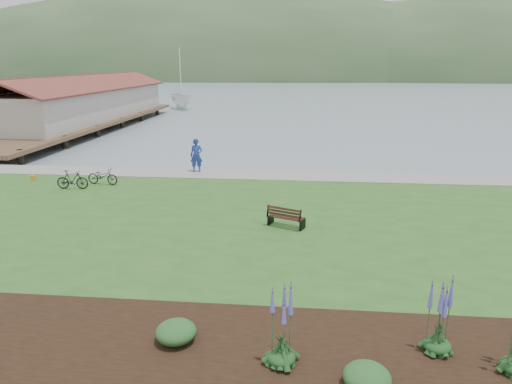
{
  "coord_description": "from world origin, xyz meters",
  "views": [
    {
      "loc": [
        2.18,
        -18.31,
        6.63
      ],
      "look_at": [
        0.35,
        0.28,
        1.3
      ],
      "focal_mm": 32.0,
      "sensor_mm": 36.0,
      "label": 1
    }
  ],
  "objects_px": {
    "park_bench": "(285,217)",
    "bicycle_a": "(103,176)",
    "person": "(196,153)",
    "sailboat": "(182,109)"
  },
  "relations": [
    {
      "from": "park_bench",
      "to": "bicycle_a",
      "type": "height_order",
      "value": "park_bench"
    },
    {
      "from": "bicycle_a",
      "to": "sailboat",
      "type": "height_order",
      "value": "sailboat"
    },
    {
      "from": "park_bench",
      "to": "sailboat",
      "type": "distance_m",
      "value": 52.2
    },
    {
      "from": "person",
      "to": "sailboat",
      "type": "bearing_deg",
      "value": 100.21
    },
    {
      "from": "park_bench",
      "to": "person",
      "type": "xyz_separation_m",
      "value": [
        -5.51,
        8.83,
        0.72
      ]
    },
    {
      "from": "person",
      "to": "park_bench",
      "type": "bearing_deg",
      "value": -63.55
    },
    {
      "from": "park_bench",
      "to": "person",
      "type": "bearing_deg",
      "value": 145.64
    },
    {
      "from": "bicycle_a",
      "to": "sailboat",
      "type": "distance_m",
      "value": 44.35
    },
    {
      "from": "sailboat",
      "to": "park_bench",
      "type": "bearing_deg",
      "value": -100.35
    },
    {
      "from": "park_bench",
      "to": "bicycle_a",
      "type": "xyz_separation_m",
      "value": [
        -9.84,
        5.6,
        0.0
      ]
    }
  ]
}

